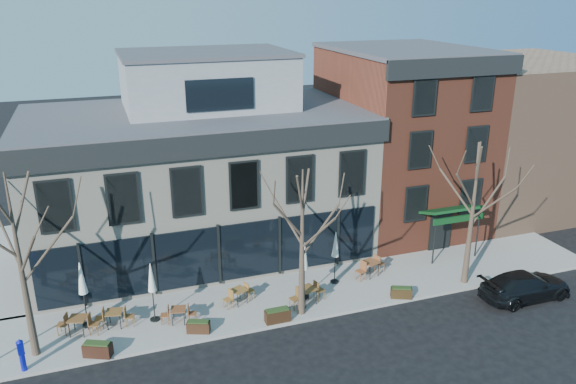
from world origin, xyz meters
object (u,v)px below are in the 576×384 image
object	(u,v)px
cafe_set_0	(78,324)
umbrella_0	(82,282)
parked_sedan	(525,286)
call_box	(22,354)

from	to	relation	value
cafe_set_0	umbrella_0	distance (m)	1.84
cafe_set_0	parked_sedan	bearing A→B (deg)	-10.35
parked_sedan	cafe_set_0	xyz separation A→B (m)	(-20.76, 3.79, -0.03)
parked_sedan	umbrella_0	xyz separation A→B (m)	(-20.40, 4.35, 1.68)
parked_sedan	umbrella_0	size ratio (longest dim) A/B	1.51
parked_sedan	cafe_set_0	world-z (taller)	parked_sedan
parked_sedan	call_box	distance (m)	22.90
call_box	cafe_set_0	size ratio (longest dim) A/B	0.75
parked_sedan	cafe_set_0	bearing A→B (deg)	78.62
call_box	umbrella_0	xyz separation A→B (m)	(2.42, 2.50, 1.46)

